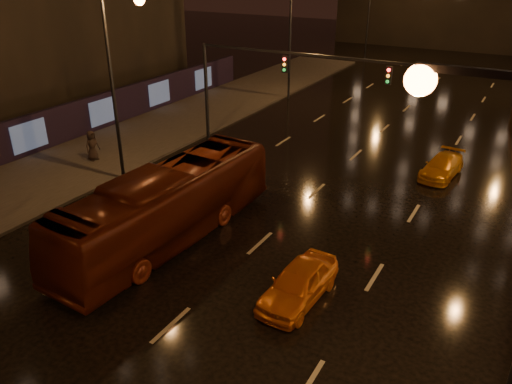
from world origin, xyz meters
TOP-DOWN VIEW (x-y plane):
  - ground at (0.00, 20.00)m, footprint 140.00×140.00m
  - sidewalk_left at (-13.50, 15.00)m, footprint 7.00×70.00m
  - hoarding_left at (-17.20, 12.00)m, footprint 0.30×46.00m
  - traffic_signal at (-5.06, 20.00)m, footprint 15.31×0.32m
  - streetlight_right at (8.92, 2.00)m, footprint 2.64×0.50m
  - bus_red at (-3.53, 8.42)m, footprint 3.18×11.59m
  - taxi_near at (3.05, 7.34)m, footprint 1.79×4.04m
  - taxi_far at (5.18, 21.23)m, footprint 2.00×4.06m
  - pedestrian_c at (-13.06, 13.19)m, footprint 0.67×0.93m

SIDE VIEW (x-z plane):
  - ground at x=0.00m, z-range 0.00..0.00m
  - sidewalk_left at x=-13.50m, z-range 0.00..0.15m
  - taxi_far at x=5.18m, z-range 0.00..1.14m
  - taxi_near at x=3.05m, z-range 0.00..1.35m
  - pedestrian_c at x=-13.06m, z-range 0.15..1.91m
  - hoarding_left at x=-17.20m, z-range 0.00..2.50m
  - bus_red at x=-3.53m, z-range 0.00..3.20m
  - traffic_signal at x=-5.06m, z-range 1.64..7.84m
  - streetlight_right at x=8.92m, z-range 1.43..11.43m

